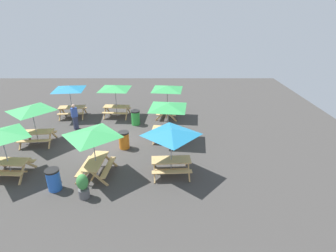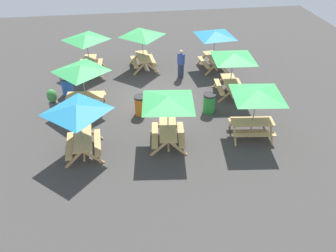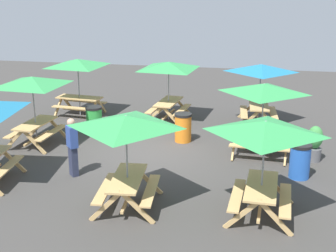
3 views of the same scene
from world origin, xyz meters
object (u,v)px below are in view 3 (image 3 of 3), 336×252
(person_standing, at_px, (72,146))
(picnic_table_3, at_px, (264,94))
(picnic_table_0, at_px, (78,67))
(picnic_table_2, at_px, (169,70))
(picnic_table_1, at_px, (32,86))
(trash_bin_green, at_px, (94,120))
(picnic_table_6, at_px, (265,134))
(trash_bin_blue, at_px, (300,161))
(trash_bin_orange, at_px, (183,127))
(picnic_table_4, at_px, (126,128))
(potted_plant_0, at_px, (315,143))
(picnic_table_7, at_px, (261,72))

(person_standing, bearing_deg, picnic_table_3, -105.63)
(picnic_table_0, relative_size, picnic_table_2, 1.00)
(picnic_table_1, relative_size, trash_bin_green, 2.88)
(picnic_table_6, height_order, person_standing, picnic_table_6)
(picnic_table_2, xyz_separation_m, trash_bin_blue, (4.84, 4.64, -1.49))
(picnic_table_2, xyz_separation_m, trash_bin_orange, (2.42, 0.97, -1.49))
(picnic_table_4, distance_m, trash_bin_orange, 5.26)
(potted_plant_0, bearing_deg, picnic_table_1, -88.52)
(trash_bin_green, distance_m, person_standing, 3.84)
(picnic_table_0, height_order, potted_plant_0, picnic_table_0)
(trash_bin_green, bearing_deg, picnic_table_4, 27.37)
(trash_bin_green, relative_size, potted_plant_0, 0.89)
(picnic_table_6, bearing_deg, picnic_table_0, -131.88)
(picnic_table_0, relative_size, person_standing, 1.68)
(picnic_table_7, distance_m, person_standing, 7.93)
(picnic_table_3, relative_size, potted_plant_0, 2.13)
(person_standing, bearing_deg, picnic_table_4, -169.93)
(trash_bin_orange, xyz_separation_m, trash_bin_blue, (2.41, 3.66, 0.00))
(picnic_table_0, distance_m, trash_bin_green, 2.92)
(picnic_table_3, height_order, trash_bin_green, picnic_table_3)
(picnic_table_3, distance_m, trash_bin_blue, 2.40)
(picnic_table_6, xyz_separation_m, person_standing, (-1.38, -5.15, -1.10))
(trash_bin_blue, bearing_deg, picnic_table_6, -23.13)
(trash_bin_green, height_order, potted_plant_0, potted_plant_0)
(trash_bin_blue, bearing_deg, picnic_table_0, -120.04)
(person_standing, bearing_deg, picnic_table_2, -57.37)
(potted_plant_0, bearing_deg, picnic_table_6, -22.13)
(picnic_table_3, xyz_separation_m, picnic_table_6, (3.98, 0.03, 0.00))
(trash_bin_orange, bearing_deg, potted_plant_0, 76.39)
(picnic_table_0, bearing_deg, picnic_table_2, 7.30)
(picnic_table_1, distance_m, picnic_table_7, 8.17)
(picnic_table_1, relative_size, picnic_table_4, 1.21)
(picnic_table_0, relative_size, trash_bin_green, 2.87)
(trash_bin_orange, xyz_separation_m, person_standing, (3.48, -2.53, 0.39))
(picnic_table_1, distance_m, picnic_table_4, 5.66)
(picnic_table_0, bearing_deg, picnic_table_6, -38.38)
(trash_bin_blue, bearing_deg, picnic_table_4, -58.20)
(potted_plant_0, relative_size, person_standing, 0.66)
(trash_bin_green, bearing_deg, picnic_table_3, 78.91)
(picnic_table_6, xyz_separation_m, trash_bin_blue, (-2.44, 1.04, -1.49))
(picnic_table_3, bearing_deg, picnic_table_1, -172.63)
(trash_bin_blue, bearing_deg, picnic_table_3, -145.20)
(picnic_table_2, height_order, trash_bin_green, picnic_table_2)
(picnic_table_3, bearing_deg, picnic_table_6, -85.11)
(picnic_table_0, bearing_deg, picnic_table_4, -54.41)
(trash_bin_blue, bearing_deg, trash_bin_orange, -123.40)
(picnic_table_0, relative_size, picnic_table_6, 1.20)
(picnic_table_4, bearing_deg, person_standing, -132.58)
(picnic_table_2, relative_size, picnic_table_3, 1.20)
(picnic_table_1, height_order, picnic_table_7, same)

